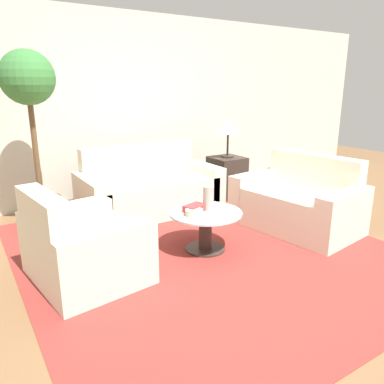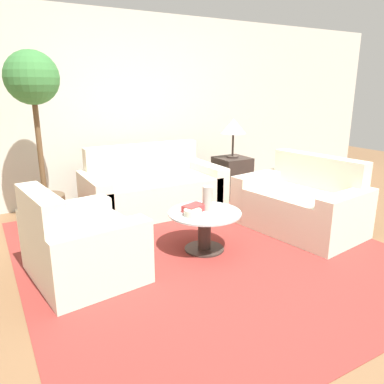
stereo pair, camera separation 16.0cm
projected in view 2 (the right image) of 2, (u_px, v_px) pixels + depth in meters
name	position (u px, v px, depth m)	size (l,w,h in m)	color
ground_plane	(243.00, 274.00, 3.32)	(14.00, 14.00, 0.00)	brown
wall_back	(123.00, 108.00, 5.36)	(10.00, 0.06, 2.60)	beige
rug	(204.00, 249.00, 3.81)	(3.46, 3.72, 0.01)	maroon
sofa_main	(152.00, 189.00, 4.96)	(1.78, 0.90, 0.85)	beige
armchair	(77.00, 247.00, 3.20)	(0.94, 1.06, 0.82)	beige
loveseat	(302.00, 205.00, 4.32)	(1.03, 1.47, 0.83)	beige
coffee_table	(204.00, 225.00, 3.73)	(0.73, 0.73, 0.41)	#332823
side_table	(232.00, 177.00, 5.55)	(0.46, 0.46, 0.59)	#332823
table_lamp	(233.00, 127.00, 5.35)	(0.37, 0.37, 0.56)	#332823
potted_plant	(36.00, 117.00, 4.10)	(0.57, 0.57, 1.98)	brown
vase	(207.00, 198.00, 3.73)	(0.10, 0.10, 0.24)	#9E998E
bowl	(193.00, 213.00, 3.59)	(0.17, 0.17, 0.06)	beige
book_stack	(194.00, 208.00, 3.70)	(0.24, 0.20, 0.07)	#BC3333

